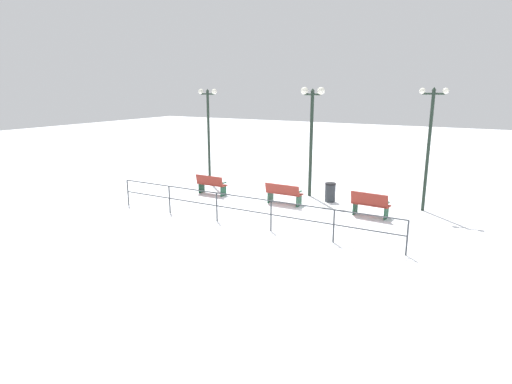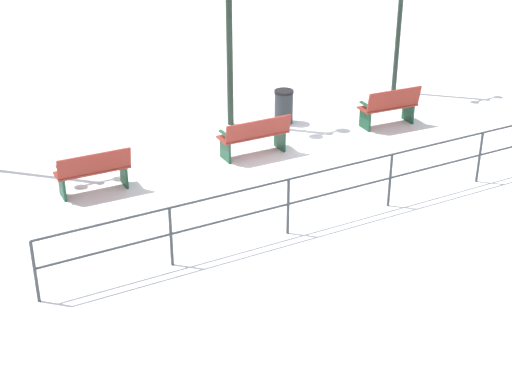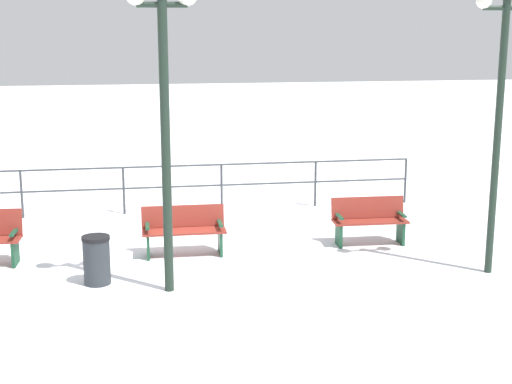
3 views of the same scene
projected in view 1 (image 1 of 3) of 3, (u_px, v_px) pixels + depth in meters
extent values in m
plane|color=white|center=(283.00, 205.00, 17.28)|extent=(80.00, 80.00, 0.00)
cube|color=maroon|center=(371.00, 204.00, 15.61)|extent=(0.57, 1.39, 0.04)
cube|color=maroon|center=(369.00, 199.00, 15.36)|extent=(0.21, 1.37, 0.46)
cube|color=#19472D|center=(386.00, 213.00, 15.35)|extent=(0.43, 0.08, 0.46)
cube|color=#19472D|center=(355.00, 208.00, 15.98)|extent=(0.43, 0.08, 0.46)
cube|color=#19472D|center=(387.00, 203.00, 15.29)|extent=(0.43, 0.10, 0.04)
cube|color=#19472D|center=(356.00, 199.00, 15.91)|extent=(0.43, 0.10, 0.04)
cube|color=maroon|center=(285.00, 193.00, 17.27)|extent=(0.52, 1.49, 0.04)
cube|color=maroon|center=(282.00, 189.00, 17.01)|extent=(0.13, 1.49, 0.39)
cube|color=#19472D|center=(299.00, 201.00, 17.01)|extent=(0.45, 0.06, 0.46)
cube|color=#19472D|center=(271.00, 196.00, 17.64)|extent=(0.45, 0.06, 0.46)
cube|color=#19472D|center=(299.00, 192.00, 16.94)|extent=(0.45, 0.08, 0.04)
cube|color=#19472D|center=(271.00, 188.00, 17.58)|extent=(0.45, 0.08, 0.04)
cube|color=maroon|center=(212.00, 184.00, 18.86)|extent=(0.47, 1.41, 0.04)
cube|color=maroon|center=(209.00, 180.00, 18.62)|extent=(0.15, 1.40, 0.41)
cube|color=#19472D|center=(223.00, 191.00, 18.61)|extent=(0.38, 0.06, 0.45)
cube|color=#19472D|center=(202.00, 188.00, 19.21)|extent=(0.38, 0.06, 0.45)
cube|color=#19472D|center=(224.00, 183.00, 18.54)|extent=(0.38, 0.08, 0.04)
cube|color=#19472D|center=(202.00, 180.00, 19.14)|extent=(0.38, 0.08, 0.04)
cylinder|color=#1E2D23|center=(428.00, 152.00, 15.93)|extent=(0.12, 0.12, 4.51)
cylinder|color=#1E2D23|center=(434.00, 94.00, 15.42)|extent=(0.07, 0.79, 0.07)
sphere|color=white|center=(446.00, 91.00, 15.21)|extent=(0.22, 0.22, 0.22)
sphere|color=white|center=(422.00, 91.00, 15.58)|extent=(0.22, 0.22, 0.22)
cone|color=#1E2D23|center=(434.00, 89.00, 15.37)|extent=(0.17, 0.17, 0.12)
cylinder|color=#1E2D23|center=(311.00, 145.00, 18.17)|extent=(0.14, 0.14, 4.45)
cylinder|color=#1E2D23|center=(313.00, 94.00, 17.66)|extent=(0.09, 0.73, 0.09)
sphere|color=white|center=(321.00, 91.00, 17.46)|extent=(0.31, 0.31, 0.31)
sphere|color=white|center=(304.00, 91.00, 17.80)|extent=(0.31, 0.31, 0.31)
cone|color=#1E2D23|center=(313.00, 90.00, 17.62)|extent=(0.20, 0.20, 0.12)
cylinder|color=#1E2D23|center=(209.00, 138.00, 20.70)|extent=(0.12, 0.12, 4.42)
cylinder|color=#1E2D23|center=(208.00, 94.00, 20.21)|extent=(0.07, 0.77, 0.07)
sphere|color=white|center=(214.00, 92.00, 20.00)|extent=(0.25, 0.25, 0.25)
sphere|color=white|center=(201.00, 92.00, 20.36)|extent=(0.25, 0.25, 0.25)
cone|color=#1E2D23|center=(207.00, 90.00, 20.16)|extent=(0.17, 0.17, 0.12)
cylinder|color=#383D42|center=(407.00, 238.00, 11.95)|extent=(0.05, 0.05, 1.03)
cylinder|color=#383D42|center=(334.00, 226.00, 12.97)|extent=(0.05, 0.05, 1.03)
cylinder|color=#383D42|center=(271.00, 216.00, 13.99)|extent=(0.05, 0.05, 1.03)
cylinder|color=#383D42|center=(217.00, 207.00, 15.02)|extent=(0.05, 0.05, 1.03)
cylinder|color=#383D42|center=(170.00, 200.00, 16.04)|extent=(0.05, 0.05, 1.03)
cylinder|color=#383D42|center=(128.00, 193.00, 17.06)|extent=(0.05, 0.05, 1.03)
cylinder|color=#383D42|center=(243.00, 197.00, 14.38)|extent=(0.04, 10.73, 0.04)
cylinder|color=#383D42|center=(243.00, 210.00, 14.49)|extent=(0.04, 10.73, 0.04)
cylinder|color=#2D3338|center=(330.00, 193.00, 17.65)|extent=(0.42, 0.42, 0.73)
cylinder|color=black|center=(331.00, 184.00, 17.56)|extent=(0.45, 0.45, 0.06)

